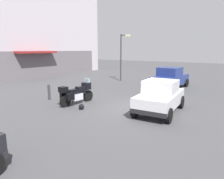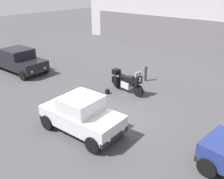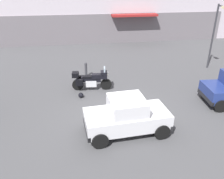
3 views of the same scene
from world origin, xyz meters
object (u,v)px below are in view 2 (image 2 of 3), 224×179
Objects in this scene: helmet at (107,91)px; car_compact_side at (82,115)px; motorcycle at (127,81)px; car_sedan_far at (18,60)px; bollard_curbside at (146,73)px.

car_compact_side reaches higher than helmet.
helmet is (-0.64, -0.92, -0.48)m from motorcycle.
car_sedan_far reaches higher than bollard_curbside.
helmet is at bearing 6.62° from car_sedan_far.
car_compact_side is (8.89, -2.23, -0.01)m from car_sedan_far.
motorcycle is 8.07m from car_sedan_far.
car_compact_side is (1.75, -3.44, 0.63)m from helmet.
car_sedan_far and car_compact_side have the same top height.
motorcycle reaches higher than helmet.
car_sedan_far is at bearing -170.43° from helmet.
motorcycle is 0.64× the size of car_compact_side.
helmet is at bearing 113.27° from car_compact_side.
car_sedan_far is at bearing 162.23° from car_compact_side.
motorcycle is 4.50m from car_compact_side.
car_sedan_far is at bearing -151.08° from bollard_curbside.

